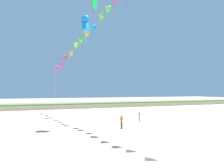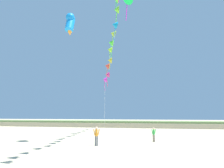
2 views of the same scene
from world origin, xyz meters
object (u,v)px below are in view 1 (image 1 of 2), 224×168
large_kite_mid_trail (93,4)px  person_mid_center (122,121)px  large_kite_low_lead (86,25)px  person_near_left (139,116)px

large_kite_mid_trail → person_mid_center: bearing=-91.5°
large_kite_low_lead → person_mid_center: bearing=-30.5°
person_mid_center → large_kite_mid_trail: bearing=88.5°
person_near_left → person_mid_center: bearing=-137.8°
person_mid_center → large_kite_mid_trail: size_ratio=0.37×
person_near_left → large_kite_mid_trail: (-4.53, 9.69, 20.43)m
large_kite_low_lead → large_kite_mid_trail: bearing=69.9°
person_near_left → large_kite_mid_trail: 23.06m
person_mid_center → large_kite_low_lead: size_ratio=0.67×
person_mid_center → large_kite_mid_trail: 24.75m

